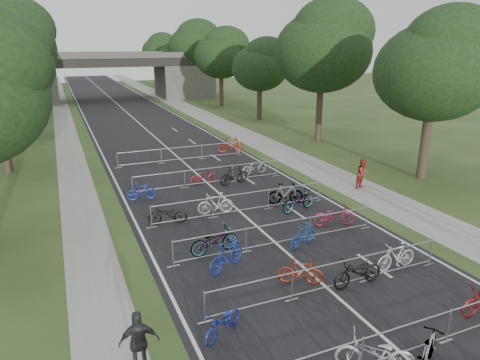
{
  "coord_description": "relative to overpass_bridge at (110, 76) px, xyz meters",
  "views": [
    {
      "loc": [
        -8.04,
        -3.58,
        8.25
      ],
      "look_at": [
        0.76,
        16.97,
        1.1
      ],
      "focal_mm": 32.0,
      "sensor_mm": 36.0,
      "label": 1
    }
  ],
  "objects": [
    {
      "name": "road",
      "position": [
        0.0,
        -15.0,
        -3.53
      ],
      "size": [
        11.0,
        140.0,
        0.01
      ],
      "primitive_type": "cube",
      "color": "black",
      "rests_on": "ground"
    },
    {
      "name": "sidewalk_right",
      "position": [
        8.0,
        -15.0,
        -3.53
      ],
      "size": [
        3.0,
        140.0,
        0.01
      ],
      "primitive_type": "cube",
      "color": "gray",
      "rests_on": "ground"
    },
    {
      "name": "sidewalk_left",
      "position": [
        -7.5,
        -15.0,
        -3.53
      ],
      "size": [
        2.0,
        140.0,
        0.01
      ],
      "primitive_type": "cube",
      "color": "gray",
      "rests_on": "ground"
    },
    {
      "name": "lane_markings",
      "position": [
        0.0,
        -15.0,
        -3.53
      ],
      "size": [
        0.12,
        140.0,
        0.0
      ],
      "primitive_type": "cube",
      "color": "silver",
      "rests_on": "ground"
    },
    {
      "name": "overpass_bridge",
      "position": [
        0.0,
        0.0,
        0.0
      ],
      "size": [
        31.0,
        8.0,
        7.05
      ],
      "color": "#4B4842",
      "rests_on": "ground"
    },
    {
      "name": "tree_right_0",
      "position": [
        13.11,
        -49.07,
        3.39
      ],
      "size": [
        7.17,
        7.17,
        10.93
      ],
      "color": "#33261C",
      "rests_on": "ground"
    },
    {
      "name": "tree_right_1",
      "position": [
        13.11,
        -37.07,
        4.37
      ],
      "size": [
        8.18,
        8.18,
        12.47
      ],
      "color": "#33261C",
      "rests_on": "ground"
    },
    {
      "name": "tree_left_2",
      "position": [
        -11.39,
        -25.07,
        4.58
      ],
      "size": [
        8.4,
        8.4,
        12.81
      ],
      "color": "#33261C",
      "rests_on": "ground"
    },
    {
      "name": "tree_right_2",
      "position": [
        13.11,
        -25.07,
        2.41
      ],
      "size": [
        6.16,
        6.16,
        9.39
      ],
      "color": "#33261C",
      "rests_on": "ground"
    },
    {
      "name": "tree_left_3",
      "position": [
        -11.39,
        -13.07,
        2.96
      ],
      "size": [
        6.72,
        6.72,
        10.25
      ],
      "color": "#33261C",
      "rests_on": "ground"
    },
    {
      "name": "tree_right_3",
      "position": [
        13.11,
        -13.07,
        3.39
      ],
      "size": [
        7.17,
        7.17,
        10.93
      ],
      "color": "#33261C",
      "rests_on": "ground"
    },
    {
      "name": "tree_left_4",
      "position": [
        -11.39,
        -1.07,
        3.77
      ],
      "size": [
        7.56,
        7.56,
        11.53
      ],
      "color": "#33261C",
      "rests_on": "ground"
    },
    {
      "name": "tree_right_4",
      "position": [
        13.11,
        -1.07,
        4.37
      ],
      "size": [
        8.18,
        8.18,
        12.47
      ],
      "color": "#33261C",
      "rests_on": "ground"
    },
    {
      "name": "tree_left_5",
      "position": [
        -11.39,
        10.93,
        4.58
      ],
      "size": [
        8.4,
        8.4,
        12.81
      ],
      "color": "#33261C",
      "rests_on": "ground"
    },
    {
      "name": "tree_right_5",
      "position": [
        13.11,
        10.93,
        2.41
      ],
      "size": [
        6.16,
        6.16,
        9.39
      ],
      "color": "#33261C",
      "rests_on": "ground"
    },
    {
      "name": "tree_left_6",
      "position": [
        -11.39,
        22.93,
        2.96
      ],
      "size": [
        6.72,
        6.72,
        10.25
      ],
      "color": "#33261C",
      "rests_on": "ground"
    },
    {
      "name": "tree_right_6",
      "position": [
        13.11,
        22.93,
        3.39
      ],
      "size": [
        7.17,
        7.17,
        10.93
      ],
      "color": "#33261C",
      "rests_on": "ground"
    },
    {
      "name": "barrier_row_1",
      "position": [
        0.0,
        -61.4,
        -2.99
      ],
      "size": [
        9.7,
        0.08,
        1.1
      ],
      "color": "#9DA0A5",
      "rests_on": "ground"
    },
    {
      "name": "barrier_row_2",
      "position": [
        0.0,
        -57.8,
        -2.99
      ],
      "size": [
        9.7,
        0.08,
        1.1
      ],
      "color": "#9DA0A5",
      "rests_on": "ground"
    },
    {
      "name": "barrier_row_3",
      "position": [
        0.0,
        -54.0,
        -2.99
      ],
      "size": [
        9.7,
        0.08,
        1.1
      ],
      "color": "#9DA0A5",
      "rests_on": "ground"
    },
    {
      "name": "barrier_row_4",
      "position": [
        0.0,
        -50.0,
        -2.99
      ],
      "size": [
        9.7,
        0.08,
        1.1
      ],
      "color": "#9DA0A5",
      "rests_on": "ground"
    },
    {
      "name": "barrier_row_5",
      "position": [
        0.0,
        -45.0,
        -2.99
      ],
      "size": [
        9.7,
        0.08,
        1.1
      ],
      "color": "#9DA0A5",
      "rests_on": "ground"
    },
    {
      "name": "barrier_row_6",
      "position": [
        0.0,
        -39.0,
        -2.99
      ],
      "size": [
        9.7,
        0.08,
        1.1
      ],
      "color": "#9DA0A5",
      "rests_on": "ground"
    },
    {
      "name": "bike_5",
      "position": [
        -1.17,
        -61.49,
        -2.99
      ],
      "size": [
        2.13,
        1.68,
        1.08
      ],
      "primitive_type": "imported",
      "rotation": [
        0.0,
        0.0,
        4.16
      ],
      "color": "#B5B6BD",
      "rests_on": "ground"
    },
    {
      "name": "bike_6",
      "position": [
        0.12,
        -62.0,
        -2.99
      ],
      "size": [
        1.81,
        1.34,
        1.08
      ],
      "primitive_type": "imported",
      "rotation": [
        0.0,
        0.0,
        2.1
      ],
      "color": "#9DA0A5",
      "rests_on": "ground"
    },
    {
      "name": "bike_8",
      "position": [
        -4.3,
        -58.59,
        -3.1
      ],
      "size": [
        1.72,
        1.38,
        0.88
      ],
      "primitive_type": "imported",
      "rotation": [
        0.0,
        0.0,
        5.28
      ],
      "color": "navy",
      "rests_on": "ground"
    },
    {
      "name": "bike_9",
      "position": [
        -0.74,
        -57.0,
        -3.04
      ],
      "size": [
        1.65,
        1.26,
        0.99
      ],
      "primitive_type": "imported",
      "rotation": [
        0.0,
        0.0,
        1.02
      ],
      "color": "maroon",
      "rests_on": "ground"
    },
    {
      "name": "bike_10",
      "position": [
        1.07,
        -57.92,
        -3.0
      ],
      "size": [
        2.06,
        0.77,
        1.07
      ],
      "primitive_type": "imported",
      "rotation": [
        0.0,
        0.0,
        4.74
      ],
      "color": "black",
      "rests_on": "ground"
    },
    {
      "name": "bike_11",
      "position": [
        3.16,
        -57.52,
        -2.99
      ],
      "size": [
        1.82,
        0.56,
        1.09
      ],
      "primitive_type": "imported",
      "rotation": [
        0.0,
        0.0,
        4.74
      ],
      "color": "silver",
      "rests_on": "ground"
    },
    {
      "name": "bike_12",
      "position": [
        -2.77,
        -54.99,
        -2.94
      ],
      "size": [
        1.99,
        1.46,
        1.19
      ],
      "primitive_type": "imported",
      "rotation": [
        0.0,
        0.0,
        2.09
      ],
      "color": "navy",
      "rests_on": "ground"
    },
    {
      "name": "bike_13",
      "position": [
        -2.75,
        -53.54,
        -2.98
      ],
      "size": [
        2.17,
        0.94,
        1.11
      ],
      "primitive_type": "imported",
      "rotation": [
        0.0,
        0.0,
        1.67
      ],
      "color": "#9DA0A5",
      "rests_on": "ground"
    },
    {
      "name": "bike_14",
      "position": [
        0.92,
        -54.44,
        -3.04
      ],
      "size": [
        1.71,
        1.03,
        0.99
      ],
      "primitive_type": "imported",
      "rotation": [
        0.0,
        0.0,
        1.94
      ],
      "color": "navy",
      "rests_on": "ground"
    },
    {
      "name": "bike_15",
      "position": [
        3.4,
        -53.16,
        -3.01
      ],
      "size": [
        2.1,
        1.23,
        1.04
      ],
      "primitive_type": "imported",
      "rotation": [
        0.0,
        0.0,
        1.28
      ],
      "color": "maroon",
      "rests_on": "ground"
    },
    {
      "name": "bike_16",
      "position": [
        -3.77,
        -49.85,
        -3.05
      ],
      "size": [
        1.94,
        1.09,
        0.97
      ],
      "primitive_type": "imported",
      "rotation": [
        0.0,
        0.0,
        4.45
      ],
      "color": "black",
      "rests_on": "ground"
    },
    {
      "name": "bike_17",
      "position": [
        -1.25,
        -49.57,
        -2.98
      ],
      "size": [
        1.91,
        0.75,
        1.11
      ],
      "primitive_type": "imported",
      "rotation": [
        0.0,
        0.0,
        4.59
      ],
      "color": "#B1B0B8",
      "rests_on": "ground"
    },
    {
      "name": "bike_18",
      "position": [
        2.82,
        -50.82,
        -2.97
      ],
      "size": [
        2.26,
        1.23,
        1.13
      ],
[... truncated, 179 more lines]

